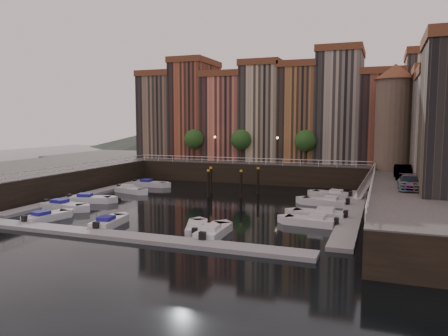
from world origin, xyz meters
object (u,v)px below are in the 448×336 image
at_px(boat_left_2, 89,199).
at_px(car_c, 409,184).
at_px(car_b, 403,173).
at_px(corner_tower, 394,115).
at_px(mooring_pilings, 230,182).
at_px(boat_left_1, 64,206).
at_px(gangway, 367,182).
at_px(car_a, 407,171).
at_px(boat_left_3, 130,190).

height_order(boat_left_2, car_c, car_c).
bearing_deg(boat_left_2, car_b, -0.71).
relative_size(corner_tower, mooring_pilings, 2.17).
bearing_deg(corner_tower, boat_left_1, -144.24).
relative_size(gangway, car_a, 1.92).
height_order(corner_tower, boat_left_2, corner_tower).
height_order(gangway, mooring_pilings, gangway).
bearing_deg(car_b, boat_left_3, -178.60).
bearing_deg(boat_left_2, gangway, 9.14).
bearing_deg(boat_left_2, corner_tower, 13.27).
relative_size(boat_left_1, car_c, 1.13).
xyz_separation_m(boat_left_1, boat_left_3, (0.60, 12.18, -0.03)).
xyz_separation_m(corner_tower, boat_left_1, (-33.06, -23.80, -9.79)).
xyz_separation_m(mooring_pilings, car_c, (20.66, -8.49, 2.02)).
height_order(corner_tower, mooring_pilings, corner_tower).
xyz_separation_m(car_a, car_b, (-0.56, -2.30, 0.04)).
xyz_separation_m(gangway, car_b, (3.90, -4.86, 1.86)).
bearing_deg(car_c, corner_tower, 93.92).
relative_size(corner_tower, boat_left_3, 2.79).
height_order(car_a, car_b, car_b).
xyz_separation_m(gangway, car_a, (4.47, -2.56, 1.82)).
bearing_deg(car_c, mooring_pilings, 157.54).
bearing_deg(gangway, corner_tower, 57.20).
distance_m(mooring_pilings, car_a, 21.19).
bearing_deg(car_a, car_c, -89.59).
relative_size(corner_tower, car_b, 2.94).
bearing_deg(mooring_pilings, car_a, 5.02).
distance_m(gangway, car_c, 13.65).
relative_size(car_a, car_b, 0.92).
bearing_deg(boat_left_1, mooring_pilings, 49.75).
relative_size(boat_left_2, car_b, 1.09).
bearing_deg(gangway, boat_left_1, -147.38).
distance_m(gangway, boat_left_2, 33.71).
bearing_deg(boat_left_2, mooring_pilings, 20.29).
height_order(boat_left_1, car_c, car_c).
height_order(boat_left_1, boat_left_3, boat_left_1).
bearing_deg(boat_left_2, car_a, 2.49).
distance_m(boat_left_3, car_c, 34.33).
distance_m(gangway, boat_left_3, 30.44).
bearing_deg(boat_left_3, boat_left_2, -79.06).
relative_size(corner_tower, boat_left_1, 2.65).
distance_m(boat_left_2, car_a, 36.96).
xyz_separation_m(gangway, boat_left_1, (-30.16, -19.30, -1.52)).
height_order(boat_left_3, car_a, car_a).
relative_size(corner_tower, gangway, 1.66).
bearing_deg(boat_left_2, car_c, -13.76).
relative_size(boat_left_1, car_a, 1.20).
xyz_separation_m(corner_tower, gangway, (-2.90, -4.50, -8.28)).
bearing_deg(boat_left_3, boat_left_1, -76.87).
bearing_deg(mooring_pilings, corner_tower, 24.61).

